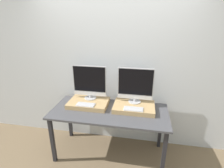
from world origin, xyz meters
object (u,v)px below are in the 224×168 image
at_px(monitor_left, 90,82).
at_px(monitor_right, 135,85).
at_px(keyboard_right, 133,109).
at_px(keyboard_left, 86,105).

bearing_deg(monitor_left, monitor_right, 0.00).
height_order(monitor_right, keyboard_right, monitor_right).
bearing_deg(monitor_right, monitor_left, 180.00).
height_order(keyboard_left, monitor_right, monitor_right).
relative_size(keyboard_left, monitor_right, 0.51).
xyz_separation_m(keyboard_left, monitor_right, (0.71, 0.24, 0.27)).
height_order(monitor_left, keyboard_right, monitor_left).
bearing_deg(keyboard_left, keyboard_right, 0.00).
xyz_separation_m(monitor_left, monitor_right, (0.71, 0.00, 0.00)).
relative_size(keyboard_left, keyboard_right, 1.00).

